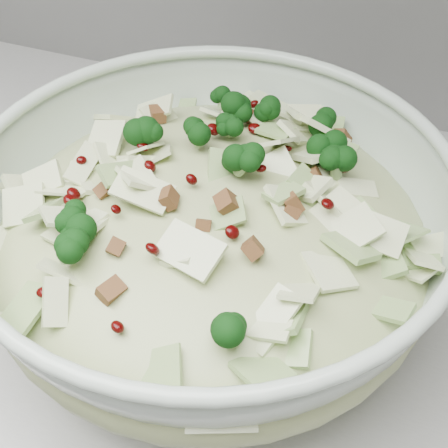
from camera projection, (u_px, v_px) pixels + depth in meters
name	position (u px, v px, depth m)	size (l,w,h in m)	color
mixing_bowl	(211.00, 239.00, 0.55)	(0.45, 0.45, 0.17)	#B6C8B6
salad	(211.00, 217.00, 0.53)	(0.42, 0.42, 0.17)	#A8B77D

